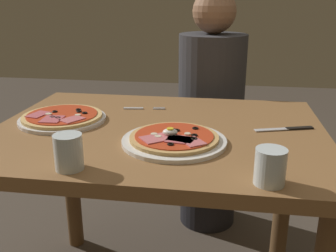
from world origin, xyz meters
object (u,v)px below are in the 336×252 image
object	(u,v)px
pizza_foreground	(174,139)
fork	(141,108)
pizza_across_left	(62,118)
knife	(288,129)
diner_person	(210,120)
water_glass_near	(69,154)
water_glass_far	(270,169)
dining_table	(159,163)

from	to	relation	value
pizza_foreground	fork	size ratio (longest dim) A/B	1.94
pizza_across_left	fork	distance (m)	0.30
knife	diner_person	size ratio (longest dim) A/B	0.16
pizza_foreground	knife	world-z (taller)	pizza_foreground
water_glass_near	knife	distance (m)	0.70
water_glass_far	knife	distance (m)	0.41
dining_table	water_glass_near	world-z (taller)	water_glass_near
pizza_foreground	fork	world-z (taller)	pizza_foreground
pizza_across_left	fork	xyz separation A→B (m)	(0.23, 0.19, -0.01)
water_glass_near	dining_table	bearing A→B (deg)	64.45
fork	knife	distance (m)	0.54
water_glass_far	diner_person	size ratio (longest dim) A/B	0.07
pizza_foreground	pizza_across_left	distance (m)	0.43
water_glass_far	knife	world-z (taller)	water_glass_far
knife	pizza_across_left	bearing A→B (deg)	-177.85
pizza_foreground	fork	bearing A→B (deg)	117.69
pizza_across_left	water_glass_far	distance (m)	0.75
water_glass_far	pizza_across_left	bearing A→B (deg)	150.97
dining_table	water_glass_near	bearing A→B (deg)	-115.55
water_glass_near	fork	xyz separation A→B (m)	(0.06, 0.55, -0.04)
dining_table	diner_person	bearing A→B (deg)	77.97
water_glass_far	diner_person	distance (m)	1.04
diner_person	water_glass_far	bearing A→B (deg)	100.09
water_glass_far	fork	size ratio (longest dim) A/B	0.54
diner_person	water_glass_near	bearing A→B (deg)	73.15
dining_table	pizza_foreground	size ratio (longest dim) A/B	3.49
pizza_foreground	diner_person	distance (m)	0.81
pizza_foreground	knife	size ratio (longest dim) A/B	1.60
dining_table	pizza_foreground	world-z (taller)	pizza_foreground
dining_table	fork	xyz separation A→B (m)	(-0.10, 0.21, 0.13)
knife	fork	bearing A→B (deg)	163.17
dining_table	diner_person	distance (m)	0.68
pizza_foreground	pizza_across_left	xyz separation A→B (m)	(-0.41, 0.15, -0.00)
pizza_across_left	knife	world-z (taller)	pizza_across_left
knife	pizza_foreground	bearing A→B (deg)	-153.15
fork	pizza_foreground	bearing A→B (deg)	-62.31
water_glass_far	diner_person	xyz separation A→B (m)	(-0.18, 1.01, -0.22)
pizza_across_left	diner_person	size ratio (longest dim) A/B	0.25
pizza_foreground	diner_person	xyz separation A→B (m)	(0.07, 0.79, -0.19)
fork	knife	xyz separation A→B (m)	(0.52, -0.16, 0.00)
pizza_foreground	water_glass_far	size ratio (longest dim) A/B	3.60
pizza_foreground	water_glass_far	bearing A→B (deg)	-41.15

